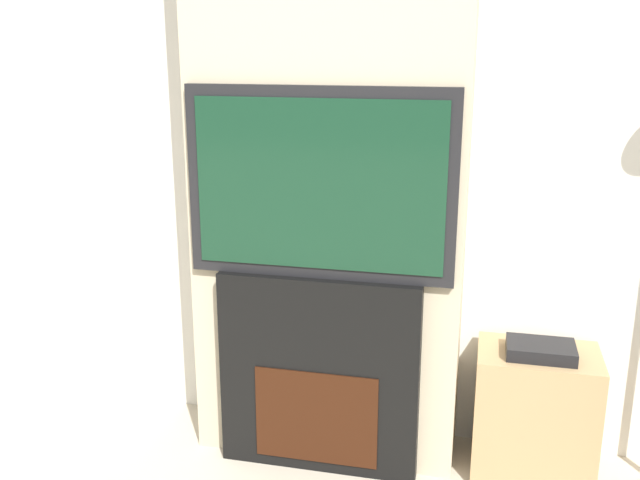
# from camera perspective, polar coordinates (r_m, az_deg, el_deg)

# --- Properties ---
(wall_back) EXTENTS (6.00, 0.06, 2.70)m
(wall_back) POSITION_cam_1_polar(r_m,az_deg,el_deg) (2.93, 1.61, 9.49)
(wall_back) COLOR silver
(wall_back) RESTS_ON ground_plane
(chimney_breast) EXTENTS (1.06, 0.33, 2.70)m
(chimney_breast) POSITION_cam_1_polar(r_m,az_deg,el_deg) (2.75, 0.79, 9.07)
(chimney_breast) COLOR beige
(chimney_breast) RESTS_ON ground_plane
(fireplace) EXTENTS (0.79, 0.15, 0.80)m
(fireplace) POSITION_cam_1_polar(r_m,az_deg,el_deg) (2.86, -0.01, -10.60)
(fireplace) COLOR black
(fireplace) RESTS_ON ground_plane
(television) EXTENTS (1.01, 0.07, 0.71)m
(television) POSITION_cam_1_polar(r_m,az_deg,el_deg) (2.61, -0.02, 4.49)
(television) COLOR black
(television) RESTS_ON fireplace
(media_stand) EXTENTS (0.46, 0.32, 0.57)m
(media_stand) POSITION_cam_1_polar(r_m,az_deg,el_deg) (2.99, 16.77, -12.99)
(media_stand) COLOR tan
(media_stand) RESTS_ON ground_plane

